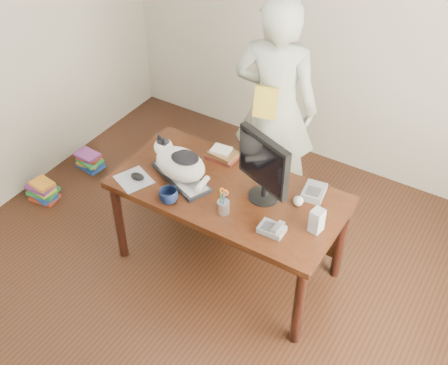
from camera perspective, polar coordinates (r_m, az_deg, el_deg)
room at (r=3.08m, az=-5.42°, el=1.55°), size 4.50×4.50×4.50m
desk at (r=3.99m, az=0.98°, el=-1.72°), size 1.60×0.80×0.75m
keyboard at (r=3.93m, az=-4.38°, el=0.56°), size 0.54×0.36×0.03m
cat at (r=3.86m, az=-4.63°, el=2.11°), size 0.48×0.36×0.28m
monitor at (r=3.61m, az=4.05°, el=1.75°), size 0.43×0.28×0.49m
pen_cup at (r=3.63m, az=-0.07°, el=-2.38°), size 0.09×0.09×0.21m
mousepad at (r=3.97m, az=-9.15°, el=0.30°), size 0.30×0.28×0.01m
mouse at (r=3.96m, az=-8.78°, el=0.60°), size 0.12×0.10×0.04m
coffee_mug at (r=3.73m, az=-5.66°, el=-1.39°), size 0.17×0.17×0.10m
phone at (r=3.54m, az=4.93°, el=-4.71°), size 0.16×0.14×0.07m
speaker at (r=3.54m, az=9.41°, el=-3.84°), size 0.08×0.09×0.16m
baseball at (r=3.73m, az=7.54°, el=-1.88°), size 0.07×0.07×0.07m
book_stack at (r=4.09m, az=-0.15°, el=2.86°), size 0.23×0.17×0.08m
calculator at (r=3.83m, az=9.14°, el=-0.95°), size 0.17×0.21×0.06m
person at (r=4.39m, az=5.23°, el=7.56°), size 0.75×0.58×1.82m
held_book at (r=4.19m, az=4.24°, el=8.11°), size 0.19×0.14×0.24m
book_pile_a at (r=5.09m, az=-17.91°, el=-0.81°), size 0.27×0.22×0.18m
book_pile_b at (r=5.35m, az=-13.51°, el=2.20°), size 0.26×0.20×0.15m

